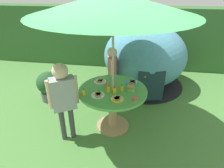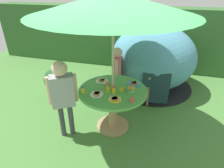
{
  "view_description": "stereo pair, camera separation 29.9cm",
  "coord_description": "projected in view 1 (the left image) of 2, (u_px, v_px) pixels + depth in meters",
  "views": [
    {
      "loc": [
        0.39,
        -2.62,
        2.26
      ],
      "look_at": [
        -0.01,
        -0.0,
        0.85
      ],
      "focal_mm": 30.49,
      "sensor_mm": 36.0,
      "label": 1
    },
    {
      "loc": [
        0.68,
        -2.55,
        2.26
      ],
      "look_at": [
        -0.01,
        -0.0,
        0.85
      ],
      "focal_mm": 30.49,
      "sensor_mm": 36.0,
      "label": 2
    }
  ],
  "objects": [
    {
      "name": "ground_plane",
      "position": [
        113.0,
        126.0,
        3.4
      ],
      "size": [
        10.0,
        10.0,
        0.02
      ],
      "primitive_type": "cube",
      "color": "#477A38"
    },
    {
      "name": "hedge_backdrop",
      "position": [
        128.0,
        37.0,
        5.62
      ],
      "size": [
        9.0,
        0.7,
        1.69
      ],
      "primitive_type": "cube",
      "color": "#33602D",
      "rests_on": "ground_plane"
    },
    {
      "name": "garden_table",
      "position": [
        113.0,
        99.0,
        3.13
      ],
      "size": [
        1.1,
        1.1,
        0.75
      ],
      "color": "tan",
      "rests_on": "ground_plane"
    },
    {
      "name": "patio_umbrella",
      "position": [
        113.0,
        3.0,
        2.44
      ],
      "size": [
        2.26,
        2.26,
        2.17
      ],
      "color": "#B7AD8C",
      "rests_on": "ground_plane"
    },
    {
      "name": "wooden_chair",
      "position": [
        138.0,
        74.0,
        4.09
      ],
      "size": [
        0.64,
        0.57,
        0.92
      ],
      "rotation": [
        0.0,
        0.0,
        -0.31
      ],
      "color": "#93704C",
      "rests_on": "ground_plane"
    },
    {
      "name": "dome_tent",
      "position": [
        145.0,
        56.0,
        4.5
      ],
      "size": [
        2.26,
        2.26,
        1.47
      ],
      "rotation": [
        0.0,
        0.0,
        0.17
      ],
      "color": "teal",
      "rests_on": "ground_plane"
    },
    {
      "name": "potted_plant",
      "position": [
        48.0,
        85.0,
        4.01
      ],
      "size": [
        0.47,
        0.47,
        0.64
      ],
      "color": "#595960",
      "rests_on": "ground_plane"
    },
    {
      "name": "child_in_pink_shirt",
      "position": [
        112.0,
        68.0,
        3.84
      ],
      "size": [
        0.22,
        0.39,
        1.17
      ],
      "rotation": [
        0.0,
        0.0,
        -1.4
      ],
      "color": "navy",
      "rests_on": "ground_plane"
    },
    {
      "name": "child_in_grey_shirt",
      "position": [
        63.0,
        94.0,
        2.75
      ],
      "size": [
        0.39,
        0.33,
        1.31
      ],
      "rotation": [
        0.0,
        0.0,
        0.53
      ],
      "color": "#3F3F47",
      "rests_on": "ground_plane"
    },
    {
      "name": "snack_bowl",
      "position": [
        131.0,
        88.0,
        3.0
      ],
      "size": [
        0.14,
        0.14,
        0.08
      ],
      "color": "#66B259",
      "rests_on": "garden_table"
    },
    {
      "name": "plate_center_front",
      "position": [
        117.0,
        99.0,
        2.78
      ],
      "size": [
        0.19,
        0.19,
        0.03
      ],
      "color": "yellow",
      "rests_on": "garden_table"
    },
    {
      "name": "plate_near_right",
      "position": [
        132.0,
        82.0,
        3.23
      ],
      "size": [
        0.23,
        0.23,
        0.03
      ],
      "color": "#338CD8",
      "rests_on": "garden_table"
    },
    {
      "name": "plate_far_right",
      "position": [
        98.0,
        95.0,
        2.88
      ],
      "size": [
        0.2,
        0.2,
        0.03
      ],
      "color": "white",
      "rests_on": "garden_table"
    },
    {
      "name": "plate_mid_right",
      "position": [
        100.0,
        81.0,
        3.27
      ],
      "size": [
        0.21,
        0.21,
        0.03
      ],
      "color": "white",
      "rests_on": "garden_table"
    },
    {
      "name": "juice_bottle_near_left",
      "position": [
        108.0,
        89.0,
        2.96
      ],
      "size": [
        0.05,
        0.05,
        0.11
      ],
      "color": "yellow",
      "rests_on": "garden_table"
    },
    {
      "name": "juice_bottle_far_left",
      "position": [
        84.0,
        92.0,
        2.87
      ],
      "size": [
        0.05,
        0.05,
        0.12
      ],
      "color": "yellow",
      "rests_on": "garden_table"
    },
    {
      "name": "juice_bottle_center_back",
      "position": [
        115.0,
        90.0,
        2.92
      ],
      "size": [
        0.05,
        0.05,
        0.12
      ],
      "color": "yellow",
      "rests_on": "garden_table"
    },
    {
      "name": "juice_bottle_mid_left",
      "position": [
        122.0,
        88.0,
        2.99
      ],
      "size": [
        0.05,
        0.05,
        0.11
      ],
      "color": "yellow",
      "rests_on": "garden_table"
    },
    {
      "name": "cup_near",
      "position": [
        134.0,
        98.0,
        2.76
      ],
      "size": [
        0.07,
        0.07,
        0.06
      ],
      "primitive_type": "cylinder",
      "color": "#E04C47",
      "rests_on": "garden_table"
    },
    {
      "name": "cup_far",
      "position": [
        107.0,
        85.0,
        3.09
      ],
      "size": [
        0.07,
        0.07,
        0.07
      ],
      "primitive_type": "cylinder",
      "color": "#E04C47",
      "rests_on": "garden_table"
    }
  ]
}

